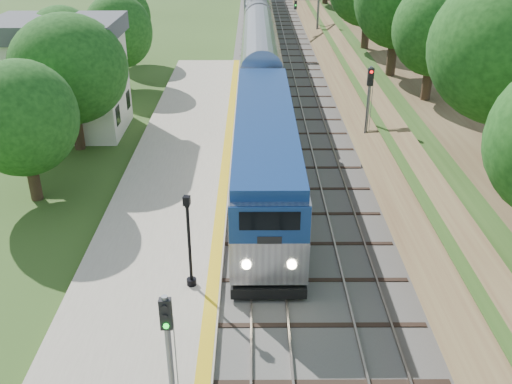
{
  "coord_description": "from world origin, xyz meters",
  "views": [
    {
      "loc": [
        -0.62,
        -9.47,
        14.67
      ],
      "look_at": [
        -0.5,
        14.27,
        2.8
      ],
      "focal_mm": 40.0,
      "sensor_mm": 36.0,
      "label": 1
    }
  ],
  "objects_px": {
    "station_building": "(63,76)",
    "lamppost_far": "(190,247)",
    "train": "(257,6)",
    "signal_platform": "(170,359)",
    "signal_gantry": "(281,9)",
    "signal_farside": "(368,108)"
  },
  "relations": [
    {
      "from": "station_building",
      "to": "lamppost_far",
      "type": "bearing_deg",
      "value": -61.29
    },
    {
      "from": "train",
      "to": "signal_platform",
      "type": "height_order",
      "value": "signal_platform"
    },
    {
      "from": "train",
      "to": "lamppost_far",
      "type": "xyz_separation_m",
      "value": [
        -3.24,
        -62.54,
        -0.16
      ]
    },
    {
      "from": "lamppost_far",
      "to": "signal_platform",
      "type": "xyz_separation_m",
      "value": [
        0.34,
        -8.03,
        1.46
      ]
    },
    {
      "from": "signal_gantry",
      "to": "lamppost_far",
      "type": "distance_m",
      "value": 45.07
    },
    {
      "from": "station_building",
      "to": "signal_farside",
      "type": "relative_size",
      "value": 1.35
    },
    {
      "from": "signal_gantry",
      "to": "signal_farside",
      "type": "xyz_separation_m",
      "value": [
        3.73,
        -31.95,
        -0.81
      ]
    },
    {
      "from": "signal_farside",
      "to": "signal_gantry",
      "type": "bearing_deg",
      "value": 96.66
    },
    {
      "from": "train",
      "to": "signal_gantry",
      "type": "bearing_deg",
      "value": -82.15
    },
    {
      "from": "train",
      "to": "lamppost_far",
      "type": "distance_m",
      "value": 62.63
    },
    {
      "from": "station_building",
      "to": "train",
      "type": "distance_m",
      "value": 45.16
    },
    {
      "from": "signal_gantry",
      "to": "lamppost_far",
      "type": "bearing_deg",
      "value": -97.29
    },
    {
      "from": "signal_gantry",
      "to": "signal_platform",
      "type": "distance_m",
      "value": 52.95
    },
    {
      "from": "signal_farside",
      "to": "station_building",
      "type": "bearing_deg",
      "value": 160.98
    },
    {
      "from": "signal_gantry",
      "to": "signal_platform",
      "type": "bearing_deg",
      "value": -95.82
    },
    {
      "from": "signal_gantry",
      "to": "signal_platform",
      "type": "height_order",
      "value": "signal_gantry"
    },
    {
      "from": "train",
      "to": "station_building",
      "type": "bearing_deg",
      "value": -108.07
    },
    {
      "from": "station_building",
      "to": "signal_platform",
      "type": "relative_size",
      "value": 1.59
    },
    {
      "from": "signal_gantry",
      "to": "signal_platform",
      "type": "xyz_separation_m",
      "value": [
        -5.37,
        -52.66,
        -1.11
      ]
    },
    {
      "from": "station_building",
      "to": "train",
      "type": "bearing_deg",
      "value": 71.93
    },
    {
      "from": "signal_gantry",
      "to": "signal_farside",
      "type": "height_order",
      "value": "signal_farside"
    },
    {
      "from": "signal_farside",
      "to": "signal_platform",
      "type": "bearing_deg",
      "value": -113.72
    }
  ]
}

